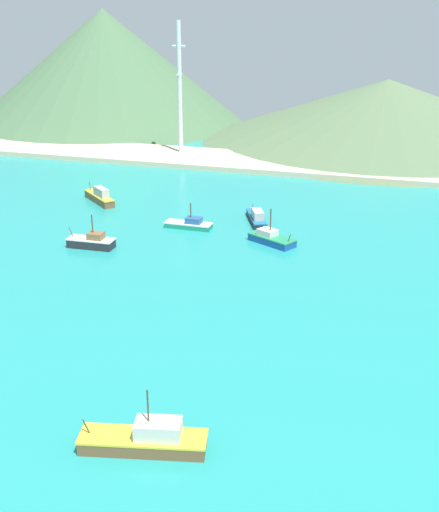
{
  "coord_description": "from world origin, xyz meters",
  "views": [
    {
      "loc": [
        13.63,
        -28.75,
        33.3
      ],
      "look_at": [
        -10.75,
        48.04,
        2.38
      ],
      "focal_mm": 44.58,
      "sensor_mm": 36.0,
      "label": 1
    }
  ],
  "objects_px": {
    "fishing_boat_1": "(147,439)",
    "fishing_boat_14": "(257,217)",
    "fishing_boat_0": "(92,242)",
    "radio_tower": "(180,89)",
    "fishing_boat_4": "(190,224)",
    "fishing_boat_10": "(100,197)",
    "fishing_boat_2": "(271,238)"
  },
  "relations": [
    {
      "from": "fishing_boat_0",
      "to": "radio_tower",
      "type": "height_order",
      "value": "radio_tower"
    },
    {
      "from": "radio_tower",
      "to": "fishing_boat_2",
      "type": "bearing_deg",
      "value": -56.97
    },
    {
      "from": "fishing_boat_14",
      "to": "radio_tower",
      "type": "bearing_deg",
      "value": 124.34
    },
    {
      "from": "fishing_boat_1",
      "to": "fishing_boat_2",
      "type": "bearing_deg",
      "value": 91.93
    },
    {
      "from": "fishing_boat_2",
      "to": "fishing_boat_14",
      "type": "relative_size",
      "value": 0.88
    },
    {
      "from": "fishing_boat_0",
      "to": "fishing_boat_1",
      "type": "bearing_deg",
      "value": -56.65
    },
    {
      "from": "fishing_boat_10",
      "to": "fishing_boat_2",
      "type": "bearing_deg",
      "value": -18.97
    },
    {
      "from": "fishing_boat_1",
      "to": "fishing_boat_4",
      "type": "bearing_deg",
      "value": 106.64
    },
    {
      "from": "fishing_boat_0",
      "to": "fishing_boat_10",
      "type": "distance_m",
      "value": 24.56
    },
    {
      "from": "fishing_boat_1",
      "to": "fishing_boat_14",
      "type": "xyz_separation_m",
      "value": [
        -6.5,
        60.98,
        -0.12
      ]
    },
    {
      "from": "fishing_boat_2",
      "to": "fishing_boat_4",
      "type": "relative_size",
      "value": 1.04
    },
    {
      "from": "fishing_boat_2",
      "to": "fishing_boat_10",
      "type": "distance_m",
      "value": 37.81
    },
    {
      "from": "fishing_boat_4",
      "to": "fishing_boat_10",
      "type": "distance_m",
      "value": 23.04
    },
    {
      "from": "fishing_boat_2",
      "to": "radio_tower",
      "type": "relative_size",
      "value": 0.26
    },
    {
      "from": "fishing_boat_4",
      "to": "fishing_boat_14",
      "type": "bearing_deg",
      "value": 33.17
    },
    {
      "from": "fishing_boat_14",
      "to": "radio_tower",
      "type": "height_order",
      "value": "radio_tower"
    },
    {
      "from": "fishing_boat_0",
      "to": "fishing_boat_4",
      "type": "relative_size",
      "value": 0.93
    },
    {
      "from": "fishing_boat_0",
      "to": "fishing_boat_4",
      "type": "height_order",
      "value": "fishing_boat_0"
    },
    {
      "from": "fishing_boat_1",
      "to": "fishing_boat_2",
      "type": "xyz_separation_m",
      "value": [
        -1.73,
        51.34,
        -0.16
      ]
    },
    {
      "from": "fishing_boat_1",
      "to": "fishing_boat_10",
      "type": "height_order",
      "value": "fishing_boat_1"
    },
    {
      "from": "radio_tower",
      "to": "fishing_boat_0",
      "type": "bearing_deg",
      "value": -80.98
    },
    {
      "from": "fishing_boat_2",
      "to": "fishing_boat_4",
      "type": "bearing_deg",
      "value": 167.51
    },
    {
      "from": "fishing_boat_14",
      "to": "fishing_boat_1",
      "type": "bearing_deg",
      "value": -83.92
    },
    {
      "from": "fishing_boat_4",
      "to": "fishing_boat_1",
      "type": "bearing_deg",
      "value": -73.36
    },
    {
      "from": "fishing_boat_14",
      "to": "radio_tower",
      "type": "distance_m",
      "value": 57.13
    },
    {
      "from": "fishing_boat_2",
      "to": "fishing_boat_1",
      "type": "bearing_deg",
      "value": -88.07
    },
    {
      "from": "fishing_boat_0",
      "to": "fishing_boat_4",
      "type": "distance_m",
      "value": 17.15
    },
    {
      "from": "fishing_boat_4",
      "to": "fishing_boat_14",
      "type": "distance_m",
      "value": 11.72
    },
    {
      "from": "fishing_boat_4",
      "to": "radio_tower",
      "type": "relative_size",
      "value": 0.25
    },
    {
      "from": "fishing_boat_2",
      "to": "radio_tower",
      "type": "distance_m",
      "value": 67.48
    },
    {
      "from": "fishing_boat_14",
      "to": "fishing_boat_10",
      "type": "bearing_deg",
      "value": 175.1
    },
    {
      "from": "fishing_boat_4",
      "to": "fishing_boat_0",
      "type": "bearing_deg",
      "value": -129.46
    }
  ]
}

